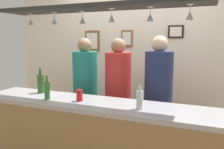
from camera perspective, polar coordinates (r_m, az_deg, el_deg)
back_wall at (r=3.69m, az=5.98°, el=3.77°), size 4.40×0.06×2.60m
bar_counter at (r=2.39m, az=-5.73°, el=-14.92°), size 2.70×0.55×0.97m
overhead_glass_rack at (r=2.39m, az=-3.83°, el=16.22°), size 2.20×0.36×0.04m
hanging_wineglass_far_left at (r=2.90m, az=-19.41°, el=12.21°), size 0.07×0.07×0.13m
hanging_wineglass_left at (r=2.67m, az=-14.08°, el=12.78°), size 0.07×0.07×0.13m
hanging_wineglass_center_left at (r=2.50m, az=-7.32°, el=13.26°), size 0.07×0.07×0.13m
hanging_wineglass_center at (r=2.29m, az=-0.09°, el=13.76°), size 0.07×0.07×0.13m
hanging_wineglass_center_right at (r=2.20m, az=9.39°, el=13.86°), size 0.07×0.07×0.13m
hanging_wineglass_right at (r=2.11m, az=18.65°, el=13.74°), size 0.07×0.07×0.13m
person_left_teal_shirt at (r=3.23m, az=-6.60°, el=-2.66°), size 0.34×0.34×1.63m
person_middle_red_shirt at (r=3.03m, az=1.51°, el=-3.40°), size 0.34×0.34×1.63m
person_right_navy_shirt at (r=2.88m, az=11.36°, el=-3.82°), size 0.34×0.34×1.66m
bottle_soda_clear at (r=2.17m, az=6.84°, el=-6.11°), size 0.06×0.06×0.23m
bottle_beer_green_import at (r=2.59m, az=-15.73°, el=-3.69°), size 0.06×0.06×0.26m
bottle_champagne_green at (r=2.93m, az=-17.19°, el=-2.06°), size 0.08×0.08×0.30m
drink_can at (r=2.46m, az=-8.03°, el=-5.13°), size 0.07×0.07×0.12m
picture_frame_upper_small at (r=3.51m, az=15.47°, el=10.16°), size 0.22×0.02×0.18m
picture_frame_caricature at (r=3.92m, az=-4.91°, el=8.27°), size 0.26×0.02×0.34m
picture_frame_crest at (r=3.68m, az=3.67°, el=8.86°), size 0.18×0.02×0.26m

